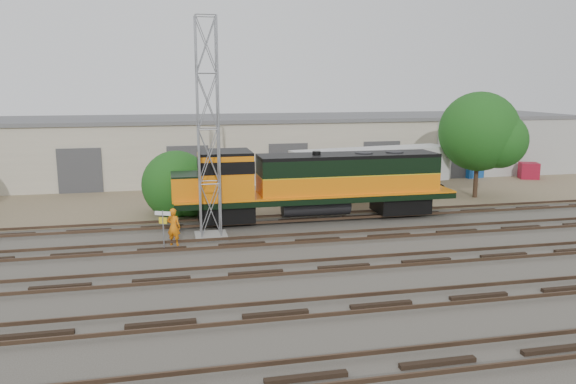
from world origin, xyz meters
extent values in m
plane|color=#47423A|center=(0.00, 0.00, 0.00)|extent=(140.00, 140.00, 0.00)
cube|color=#726047|center=(0.00, 15.00, 0.01)|extent=(80.00, 16.00, 0.02)
cube|color=black|center=(0.00, -12.00, 0.07)|extent=(80.00, 2.40, 0.14)
cube|color=#4C3828|center=(0.00, -12.75, 0.21)|extent=(80.00, 0.08, 0.14)
cube|color=#4C3828|center=(0.00, -11.25, 0.21)|extent=(80.00, 0.08, 0.14)
cube|color=black|center=(0.00, -7.50, 0.07)|extent=(80.00, 2.40, 0.14)
cube|color=#4C3828|center=(0.00, -8.25, 0.21)|extent=(80.00, 0.08, 0.14)
cube|color=#4C3828|center=(0.00, -6.75, 0.21)|extent=(80.00, 0.08, 0.14)
cube|color=black|center=(0.00, -3.00, 0.07)|extent=(80.00, 2.40, 0.14)
cube|color=#4C3828|center=(0.00, -3.75, 0.21)|extent=(80.00, 0.08, 0.14)
cube|color=#4C3828|center=(0.00, -2.25, 0.21)|extent=(80.00, 0.08, 0.14)
cube|color=black|center=(0.00, 1.50, 0.07)|extent=(80.00, 2.40, 0.14)
cube|color=#4C3828|center=(0.00, 0.75, 0.21)|extent=(80.00, 0.08, 0.14)
cube|color=#4C3828|center=(0.00, 2.25, 0.21)|extent=(80.00, 0.08, 0.14)
cube|color=black|center=(0.00, 6.00, 0.07)|extent=(80.00, 2.40, 0.14)
cube|color=#4C3828|center=(0.00, 5.25, 0.21)|extent=(80.00, 0.08, 0.14)
cube|color=#4C3828|center=(0.00, 6.75, 0.21)|extent=(80.00, 0.08, 0.14)
cube|color=beige|center=(0.00, 23.00, 2.50)|extent=(58.00, 10.00, 5.00)
cube|color=#59595B|center=(0.00, 23.00, 5.15)|extent=(58.40, 10.40, 0.30)
cube|color=#999993|center=(22.00, 17.95, 2.50)|extent=(14.00, 0.10, 5.00)
cube|color=#333335|center=(-14.00, 17.94, 1.70)|extent=(3.20, 0.12, 3.40)
cube|color=#333335|center=(-6.00, 17.94, 1.70)|extent=(3.20, 0.12, 3.40)
cube|color=#333335|center=(2.00, 17.94, 1.70)|extent=(3.20, 0.12, 3.40)
cube|color=#333335|center=(10.00, 17.94, 1.70)|extent=(3.20, 0.12, 3.40)
cube|color=#333335|center=(18.00, 17.94, 1.70)|extent=(3.20, 0.12, 3.40)
cube|color=black|center=(-4.33, 6.00, 0.78)|extent=(3.17, 2.38, 0.99)
cube|color=black|center=(6.56, 6.00, 0.78)|extent=(3.17, 2.38, 0.99)
cube|color=black|center=(1.12, 6.00, 1.44)|extent=(16.84, 2.97, 0.35)
cylinder|color=black|center=(1.12, 6.00, 0.82)|extent=(4.16, 1.09, 1.09)
cube|color=orange|center=(3.10, 6.00, 2.21)|extent=(10.90, 2.58, 1.19)
cube|color=black|center=(3.10, 6.00, 3.30)|extent=(10.90, 2.58, 0.99)
cube|color=black|center=(3.10, 6.00, 3.90)|extent=(10.90, 2.58, 0.20)
cube|color=orange|center=(-4.33, 6.00, 2.91)|extent=(2.97, 2.97, 2.58)
cube|color=black|center=(-4.33, 6.00, 4.27)|extent=(2.97, 2.97, 0.16)
cube|color=orange|center=(-6.61, 6.00, 2.31)|extent=(1.58, 2.38, 1.39)
cube|color=gray|center=(-5.43, 3.34, 0.10)|extent=(1.69, 1.69, 0.20)
cylinder|color=gray|center=(-5.94, 3.86, 5.84)|extent=(0.08, 0.08, 11.28)
cylinder|color=gray|center=(-4.91, 3.86, 5.84)|extent=(0.08, 0.08, 11.28)
cylinder|color=gray|center=(-5.94, 2.83, 5.84)|extent=(0.08, 0.08, 11.28)
cylinder|color=gray|center=(-4.91, 2.83, 5.84)|extent=(0.08, 0.08, 11.28)
cylinder|color=gray|center=(-7.89, 1.55, 1.01)|extent=(0.06, 0.06, 2.02)
cube|color=white|center=(-7.89, 1.55, 1.88)|extent=(0.77, 0.38, 0.20)
cube|color=yellow|center=(-7.89, 1.55, 1.51)|extent=(0.39, 0.20, 0.32)
imported|color=orange|center=(-7.38, 2.32, 0.97)|extent=(0.84, 0.73, 1.95)
cube|color=silver|center=(6.59, 11.26, 2.41)|extent=(12.07, 4.49, 2.46)
cube|color=black|center=(11.16, 12.10, 0.46)|extent=(2.56, 2.64, 0.91)
cube|color=black|center=(2.28, 9.53, 0.59)|extent=(0.14, 0.14, 1.18)
cube|color=black|center=(1.94, 11.32, 0.59)|extent=(0.14, 0.14, 1.18)
cube|color=#14468E|center=(18.55, 18.30, 0.75)|extent=(1.86, 1.78, 1.50)
cube|color=maroon|center=(23.04, 16.53, 0.70)|extent=(1.89, 1.84, 1.40)
cylinder|color=#382619|center=(-7.07, 9.41, 0.20)|extent=(0.29, 0.29, 0.39)
sphere|color=#1A4F16|center=(-7.07, 9.41, 1.89)|extent=(4.29, 4.29, 4.29)
sphere|color=#1A4F16|center=(-6.21, 8.77, 1.46)|extent=(3.00, 3.00, 3.00)
cylinder|color=#382619|center=(14.18, 10.15, 1.41)|extent=(0.32, 0.32, 2.81)
sphere|color=#1A4F16|center=(14.18, 10.15, 4.78)|extent=(5.63, 5.63, 5.63)
sphere|color=#1A4F16|center=(15.31, 9.31, 4.22)|extent=(3.94, 3.94, 3.94)
camera|label=1|loc=(-7.55, -25.98, 8.17)|focal=35.00mm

